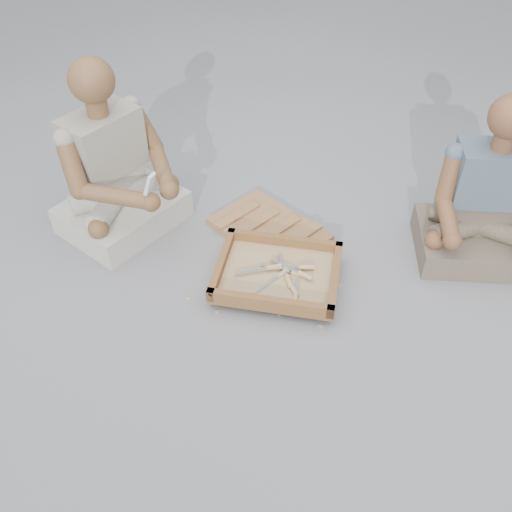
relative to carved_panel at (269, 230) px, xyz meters
The scene contains 28 objects.
ground 0.72m from the carved_panel, 73.58° to the right, with size 60.00×60.00×0.00m, color gray.
carved_panel is the anchor object (origin of this frame).
tool_tray 0.36m from the carved_panel, 56.31° to the right, with size 0.66×0.59×0.07m.
chisel_0 0.41m from the carved_panel, 50.62° to the right, with size 0.16×0.18×0.02m.
chisel_1 0.35m from the carved_panel, 62.21° to the right, with size 0.17×0.16×0.02m.
chisel_2 0.51m from the carved_panel, 49.18° to the right, with size 0.09×0.21×0.02m.
chisel_3 0.47m from the carved_panel, 49.58° to the right, with size 0.17×0.17×0.02m.
chisel_4 0.38m from the carved_panel, 44.71° to the right, with size 0.22×0.05×0.02m.
chisel_5 0.41m from the carved_panel, 41.42° to the right, with size 0.22×0.04×0.02m.
chisel_6 0.38m from the carved_panel, 54.64° to the right, with size 0.09×0.21×0.02m.
chisel_7 0.37m from the carved_panel, 38.52° to the right, with size 0.20×0.13×0.02m.
wood_chip_0 0.59m from the carved_panel, 84.93° to the right, with size 0.02×0.01×0.00m, color tan.
wood_chip_1 0.19m from the carved_panel, ahead, with size 0.02×0.01×0.00m, color tan.
wood_chip_2 0.66m from the carved_panel, 42.66° to the right, with size 0.02×0.01×0.00m, color tan.
wood_chip_3 0.15m from the carved_panel, 34.05° to the right, with size 0.02×0.01×0.00m, color tan.
wood_chip_4 0.23m from the carved_panel, 129.09° to the right, with size 0.02×0.01×0.00m, color tan.
wood_chip_5 0.59m from the carved_panel, 100.03° to the right, with size 0.02×0.01×0.00m, color tan.
wood_chip_6 0.45m from the carved_panel, 58.01° to the right, with size 0.02×0.01×0.00m, color tan.
wood_chip_7 0.11m from the carved_panel, ahead, with size 0.02×0.01×0.00m, color tan.
wood_chip_8 0.55m from the carved_panel, 57.27° to the right, with size 0.02×0.01×0.00m, color tan.
wood_chip_9 0.38m from the carved_panel, 40.55° to the right, with size 0.02×0.01×0.00m, color tan.
wood_chip_10 0.17m from the carved_panel, 104.66° to the right, with size 0.02×0.01×0.00m, color tan.
wood_chip_11 0.52m from the carved_panel, 40.42° to the right, with size 0.02×0.01×0.00m, color tan.
wood_chip_12 0.37m from the carved_panel, 28.70° to the right, with size 0.02×0.01×0.00m, color tan.
wood_chip_13 0.49m from the carved_panel, 21.32° to the right, with size 0.02×0.01×0.00m, color tan.
craftsman 0.80m from the carved_panel, 157.26° to the right, with size 0.63×0.63×0.87m.
companion 1.01m from the carved_panel, 20.44° to the left, with size 0.64×0.59×0.81m.
mobile_phone 0.68m from the carved_panel, 133.58° to the right, with size 0.06×0.05×0.11m.
Camera 1 is at (0.80, -1.28, 1.86)m, focal length 40.00 mm.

